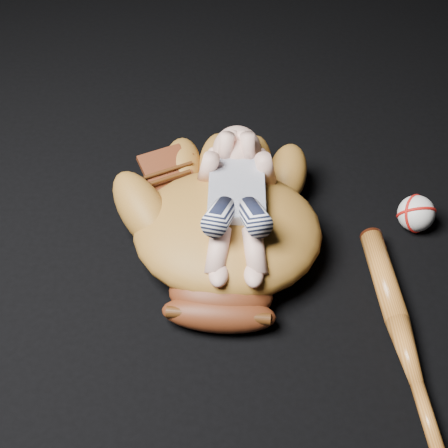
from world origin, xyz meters
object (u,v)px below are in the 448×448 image
Objects in this scene: baseball_bat at (401,333)px; baseball at (416,213)px; newborn_baby at (237,200)px; baseball_glove at (227,224)px.

baseball reaches higher than baseball_bat.
baseball is at bearing 72.84° from baseball_bat.
newborn_baby is 0.40m from baseball_bat.
newborn_baby is at bearing -170.75° from baseball.
newborn_baby reaches higher than baseball.
baseball_bat is 0.31m from baseball.
baseball_bat is 6.21× the size of baseball.
newborn_baby is 0.81× the size of baseball_bat.
baseball_bat is at bearing -29.87° from baseball_glove.
baseball_glove is at bearing 144.38° from baseball_bat.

